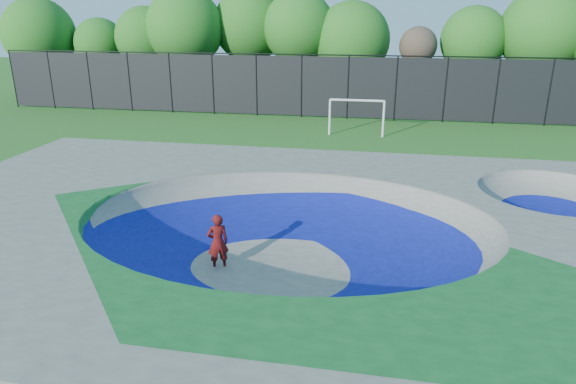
% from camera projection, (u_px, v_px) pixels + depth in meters
% --- Properties ---
extents(ground, '(120.00, 120.00, 0.00)m').
position_uv_depth(ground, '(287.00, 267.00, 13.89)').
color(ground, '#235C19').
rests_on(ground, ground).
extents(skate_deck, '(22.00, 14.00, 1.50)m').
position_uv_depth(skate_deck, '(287.00, 242.00, 13.64)').
color(skate_deck, gray).
rests_on(skate_deck, ground).
extents(skater, '(0.69, 0.62, 1.58)m').
position_uv_depth(skater, '(218.00, 242.00, 13.55)').
color(skater, '#A9120D').
rests_on(skater, ground).
extents(skateboard, '(0.74, 0.66, 0.05)m').
position_uv_depth(skateboard, '(219.00, 268.00, 13.80)').
color(skateboard, black).
rests_on(skateboard, ground).
extents(soccer_goal, '(3.08, 0.12, 2.04)m').
position_uv_depth(soccer_goal, '(357.00, 111.00, 28.28)').
color(soccer_goal, white).
rests_on(soccer_goal, ground).
extents(fence, '(48.09, 0.09, 4.04)m').
position_uv_depth(fence, '(348.00, 86.00, 32.67)').
color(fence, black).
rests_on(fence, ground).
extents(treeline, '(53.89, 7.68, 8.32)m').
position_uv_depth(treeline, '(351.00, 34.00, 36.43)').
color(treeline, '#4B3025').
rests_on(treeline, ground).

